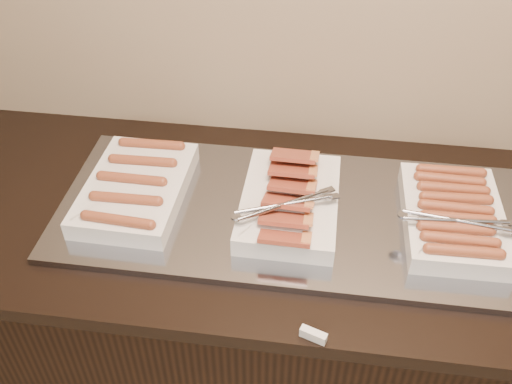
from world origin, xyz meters
The scene contains 6 objects.
counter centered at (0.00, 2.13, 0.45)m, with size 2.06×0.76×0.90m.
warming_tray centered at (0.03, 2.13, 0.91)m, with size 1.20×0.50×0.02m, color gray.
dish_left centered at (-0.38, 2.13, 0.95)m, with size 0.25×0.37×0.07m.
dish_center centered at (0.01, 2.13, 0.95)m, with size 0.26×0.37×0.09m.
dish_right centered at (0.41, 2.13, 0.95)m, with size 0.26×0.35×0.08m.
label_holder centered at (0.10, 1.77, 0.91)m, with size 0.06×0.02×0.02m, color silver.
Camera 1 is at (0.07, 1.07, 1.89)m, focal length 40.00 mm.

